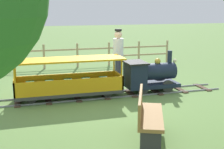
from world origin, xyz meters
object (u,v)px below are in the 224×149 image
Objects in this scene: locomotive at (149,75)px; passenger_car at (69,82)px; conductor_person at (118,52)px; park_bench at (148,116)px.

locomotive is 2.11m from passenger_car.
conductor_person is at bearing 123.16° from passenger_car.
park_bench is at bearing 19.04° from passenger_car.
conductor_person is at bearing -153.19° from locomotive.
locomotive is 2.97m from park_bench.
park_bench is (3.77, -0.64, -0.54)m from conductor_person.
locomotive reaches higher than park_bench.
locomotive is 1.07× the size of park_bench.
locomotive is at bearing 90.00° from passenger_car.
conductor_person is at bearing 170.37° from park_bench.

